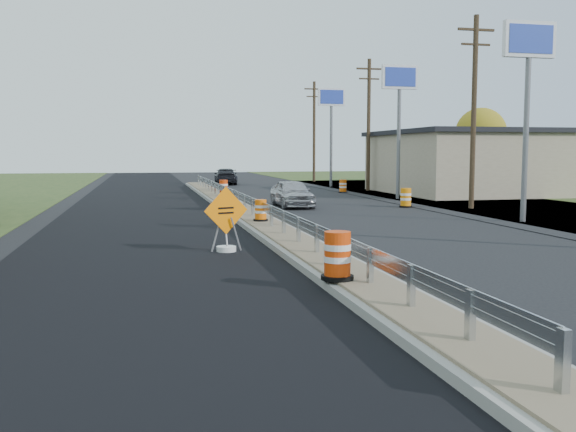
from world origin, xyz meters
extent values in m
plane|color=black|center=(0.00, 0.00, 0.00)|extent=(140.00, 140.00, 0.00)
cube|color=black|center=(-4.40, 10.00, 0.01)|extent=(7.20, 120.00, 0.01)
cube|color=gray|center=(0.00, 8.00, 0.09)|extent=(1.60, 55.00, 0.18)
cube|color=brown|center=(0.00, 8.00, 0.20)|extent=(1.25, 55.00, 0.05)
cube|color=silver|center=(0.00, -14.00, 0.58)|extent=(0.10, 0.15, 0.70)
cube|color=silver|center=(0.00, -12.00, 0.58)|extent=(0.10, 0.15, 0.70)
cube|color=silver|center=(0.00, -10.00, 0.58)|extent=(0.10, 0.15, 0.70)
cube|color=silver|center=(0.00, -8.00, 0.58)|extent=(0.10, 0.15, 0.70)
cube|color=silver|center=(0.00, -6.00, 0.58)|extent=(0.10, 0.15, 0.70)
cube|color=silver|center=(0.00, -4.00, 0.58)|extent=(0.10, 0.15, 0.70)
cube|color=silver|center=(0.00, -2.00, 0.58)|extent=(0.10, 0.15, 0.70)
cube|color=silver|center=(0.00, 0.00, 0.58)|extent=(0.10, 0.15, 0.70)
cube|color=silver|center=(0.00, 2.00, 0.58)|extent=(0.10, 0.15, 0.70)
cube|color=silver|center=(0.00, 4.00, 0.58)|extent=(0.10, 0.15, 0.70)
cube|color=silver|center=(0.00, 6.00, 0.58)|extent=(0.10, 0.15, 0.70)
cube|color=silver|center=(0.00, 8.00, 0.58)|extent=(0.10, 0.15, 0.70)
cube|color=silver|center=(0.00, 10.00, 0.58)|extent=(0.10, 0.15, 0.70)
cube|color=silver|center=(0.00, 12.00, 0.58)|extent=(0.10, 0.15, 0.70)
cube|color=silver|center=(0.00, 14.00, 0.58)|extent=(0.10, 0.15, 0.70)
cube|color=silver|center=(0.00, 16.00, 0.58)|extent=(0.10, 0.15, 0.70)
cube|color=silver|center=(0.00, 18.00, 0.58)|extent=(0.10, 0.15, 0.70)
cube|color=silver|center=(0.00, 20.00, 0.58)|extent=(0.10, 0.15, 0.70)
cube|color=silver|center=(0.00, 22.00, 0.58)|extent=(0.10, 0.15, 0.70)
cube|color=silver|center=(0.00, 24.00, 0.58)|extent=(0.10, 0.15, 0.70)
cube|color=silver|center=(0.00, 26.00, 0.58)|extent=(0.10, 0.15, 0.70)
cube|color=silver|center=(0.00, 28.00, 0.58)|extent=(0.10, 0.15, 0.70)
cube|color=silver|center=(0.00, 30.00, 0.58)|extent=(0.10, 0.15, 0.70)
cube|color=silver|center=(0.00, 32.00, 0.58)|extent=(0.10, 0.15, 0.70)
cube|color=silver|center=(0.00, 9.00, 0.78)|extent=(0.04, 46.00, 0.34)
cube|color=silver|center=(0.00, 9.00, 0.70)|extent=(0.06, 46.00, 0.03)
cube|color=silver|center=(0.00, 9.00, 0.86)|extent=(0.06, 46.00, 0.03)
cube|color=tan|center=(21.00, 20.00, 2.00)|extent=(18.00, 12.00, 4.00)
cube|color=black|center=(21.00, 20.00, 4.12)|extent=(18.50, 12.50, 0.30)
cube|color=black|center=(12.05, 20.00, 1.60)|extent=(0.08, 7.20, 2.20)
cylinder|color=slate|center=(10.50, 3.00, 3.40)|extent=(0.22, 0.22, 6.80)
cube|color=white|center=(10.50, 3.00, 7.20)|extent=(2.20, 0.25, 1.40)
cube|color=#263FB2|center=(10.50, 3.00, 7.20)|extent=(1.90, 0.30, 1.10)
cylinder|color=slate|center=(10.50, 16.00, 3.40)|extent=(0.22, 0.22, 6.80)
cube|color=white|center=(10.50, 16.00, 7.20)|extent=(2.20, 0.25, 1.40)
cube|color=#263FB2|center=(10.50, 16.00, 7.20)|extent=(1.90, 0.30, 1.10)
cylinder|color=slate|center=(10.50, 30.00, 3.40)|extent=(0.22, 0.22, 6.80)
cube|color=white|center=(10.50, 30.00, 7.20)|extent=(2.20, 0.25, 1.40)
cube|color=#263FB2|center=(10.50, 30.00, 7.20)|extent=(1.90, 0.30, 1.10)
cylinder|color=#473523|center=(11.50, 9.00, 4.70)|extent=(0.26, 0.26, 9.40)
cube|color=#473523|center=(11.50, 9.00, 8.70)|extent=(1.90, 0.12, 0.12)
cube|color=#473523|center=(11.50, 9.00, 8.00)|extent=(1.50, 0.10, 0.10)
cylinder|color=#473523|center=(11.50, 24.00, 4.70)|extent=(0.26, 0.26, 9.40)
cube|color=#473523|center=(11.50, 24.00, 8.70)|extent=(1.90, 0.12, 0.12)
cube|color=#473523|center=(11.50, 24.00, 8.00)|extent=(1.50, 0.10, 0.10)
cylinder|color=#473523|center=(11.50, 39.00, 4.70)|extent=(0.26, 0.26, 9.40)
cube|color=#473523|center=(11.50, 39.00, 8.70)|extent=(1.90, 0.12, 0.12)
cube|color=#473523|center=(11.50, 39.00, 8.00)|extent=(1.50, 0.10, 0.10)
cylinder|color=#473523|center=(26.00, 34.00, 1.54)|extent=(0.36, 0.36, 3.08)
sphere|color=#A39122|center=(26.00, 34.00, 4.55)|extent=(4.62, 4.62, 4.62)
cylinder|color=white|center=(-2.10, -2.01, 0.08)|extent=(0.56, 0.56, 0.16)
cube|color=slate|center=(-2.38, -2.01, 0.50)|extent=(0.33, 0.14, 0.97)
cube|color=slate|center=(-1.83, -2.01, 0.50)|extent=(0.33, 0.14, 0.97)
cube|color=slate|center=(-2.10, -1.96, 0.50)|extent=(0.12, 0.25, 0.98)
cube|color=orange|center=(-2.10, -2.01, 1.18)|extent=(1.28, 0.46, 1.34)
cube|color=black|center=(-2.10, -2.03, 1.25)|extent=(0.46, 0.16, 0.05)
cube|color=black|center=(-2.10, -2.03, 1.11)|extent=(0.46, 0.16, 0.05)
cylinder|color=black|center=(-0.55, -7.58, 0.27)|extent=(0.67, 0.67, 0.09)
cylinder|color=#DC3C09|center=(-0.55, -7.58, 0.74)|extent=(0.54, 0.54, 0.94)
cylinder|color=white|center=(-0.55, -7.58, 0.90)|extent=(0.55, 0.55, 0.12)
cylinder|color=white|center=(-0.55, -7.58, 0.65)|extent=(0.55, 0.55, 0.12)
cylinder|color=black|center=(-0.07, 3.73, 0.27)|extent=(0.55, 0.55, 0.07)
cylinder|color=orange|center=(-0.07, 3.73, 0.65)|extent=(0.44, 0.44, 0.77)
cylinder|color=white|center=(-0.07, 3.73, 0.78)|extent=(0.45, 0.45, 0.10)
cylinder|color=white|center=(-0.07, 3.73, 0.58)|extent=(0.45, 0.45, 0.10)
cylinder|color=black|center=(0.36, 18.49, 0.27)|extent=(0.63, 0.63, 0.08)
cylinder|color=red|center=(0.36, 18.49, 0.71)|extent=(0.50, 0.50, 0.88)
cylinder|color=white|center=(0.36, 18.49, 0.86)|extent=(0.52, 0.52, 0.11)
cylinder|color=white|center=(0.36, 18.49, 0.63)|extent=(0.52, 0.52, 0.11)
cylinder|color=black|center=(8.70, 10.57, 0.04)|extent=(0.67, 0.67, 0.09)
cylinder|color=orange|center=(8.70, 10.57, 0.51)|extent=(0.53, 0.53, 0.94)
cylinder|color=white|center=(8.70, 10.57, 0.67)|extent=(0.55, 0.55, 0.12)
cylinder|color=white|center=(8.70, 10.57, 0.42)|extent=(0.55, 0.55, 0.12)
cylinder|color=black|center=(9.20, 22.70, 0.04)|extent=(0.62, 0.62, 0.08)
cylinder|color=#DA5409|center=(9.20, 22.70, 0.48)|extent=(0.50, 0.50, 0.87)
cylinder|color=white|center=(9.20, 22.70, 0.62)|extent=(0.51, 0.51, 0.11)
cylinder|color=white|center=(9.20, 22.70, 0.39)|extent=(0.51, 0.51, 0.11)
imported|color=#AEAEB2|center=(3.10, 12.11, 0.71)|extent=(1.74, 4.19, 1.42)
imported|color=black|center=(2.69, 35.91, 0.69)|extent=(2.40, 4.94, 1.38)
camera|label=1|loc=(-4.37, -19.88, 2.81)|focal=40.00mm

